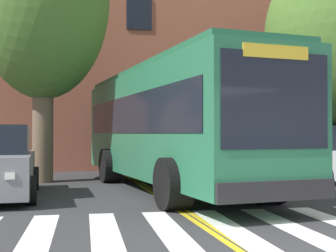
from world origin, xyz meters
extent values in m
cube|color=white|center=(-3.90, 2.01, 0.00)|extent=(0.67, 4.26, 0.01)
cube|color=white|center=(-2.86, 1.96, 0.00)|extent=(0.67, 4.26, 0.01)
cube|color=white|center=(-1.81, 1.91, 0.00)|extent=(0.67, 4.26, 0.01)
cube|color=white|center=(-0.77, 1.87, 0.00)|extent=(0.67, 4.26, 0.01)
cube|color=white|center=(0.27, 1.82, 0.00)|extent=(0.67, 4.26, 0.01)
cube|color=gold|center=(-1.17, 15.82, 0.00)|extent=(0.12, 36.00, 0.01)
cube|color=gold|center=(-1.01, 15.82, 0.00)|extent=(0.12, 36.00, 0.01)
cube|color=#28704C|center=(-0.52, 7.68, 1.84)|extent=(3.77, 11.01, 2.86)
cube|color=black|center=(0.69, 7.84, 2.12)|extent=(1.28, 9.85, 1.03)
cube|color=black|center=(-1.73, 7.53, 2.12)|extent=(1.28, 9.85, 1.03)
cube|color=black|center=(0.16, 2.32, 2.18)|extent=(2.17, 0.30, 1.72)
cube|color=yellow|center=(0.16, 2.31, 3.04)|extent=(1.33, 0.20, 0.24)
cube|color=#232326|center=(0.16, 2.29, 0.59)|extent=(2.37, 0.40, 0.36)
cube|color=#246444|center=(-0.52, 7.68, 3.35)|extent=(3.57, 10.57, 0.16)
cylinder|color=black|center=(1.05, 4.51, 0.55)|extent=(0.69, 1.16, 1.10)
cylinder|color=black|center=(-1.25, 4.22, 0.55)|extent=(0.69, 1.16, 1.10)
cylinder|color=black|center=(0.32, 10.24, 0.55)|extent=(0.69, 1.16, 1.10)
cylinder|color=black|center=(-1.98, 9.95, 0.55)|extent=(0.69, 1.16, 1.10)
cube|color=white|center=(-4.55, 4.70, 0.73)|extent=(0.20, 0.05, 0.14)
cylinder|color=black|center=(-4.18, 5.59, 0.33)|extent=(0.24, 0.67, 0.66)
cylinder|color=black|center=(-4.26, 8.38, 0.33)|extent=(0.24, 0.67, 0.66)
cube|color=white|center=(5.28, 8.70, 0.61)|extent=(1.72, 3.66, 0.89)
cube|color=black|center=(5.28, 8.73, 1.45)|extent=(1.55, 2.01, 0.78)
cylinder|color=black|center=(4.40, 7.56, 0.30)|extent=(0.22, 0.60, 0.60)
cylinder|color=black|center=(6.16, 9.83, 0.30)|extent=(0.22, 0.60, 0.60)
cylinder|color=black|center=(4.40, 9.83, 0.30)|extent=(0.22, 0.60, 0.60)
cylinder|color=brown|center=(-4.13, 10.54, 1.62)|extent=(0.67, 0.67, 3.23)
cube|color=#9E5642|center=(-0.27, 17.94, 6.40)|extent=(40.96, 6.54, 12.81)
cube|color=black|center=(-0.27, 14.64, 3.20)|extent=(1.10, 0.06, 1.40)
cube|color=black|center=(7.92, 14.64, 3.20)|extent=(1.10, 0.06, 1.40)
cube|color=black|center=(-0.27, 14.64, 6.79)|extent=(1.10, 0.06, 1.40)
cube|color=black|center=(7.92, 14.64, 6.79)|extent=(1.10, 0.06, 1.40)
camera|label=1|loc=(-3.53, -5.27, 1.60)|focal=50.00mm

